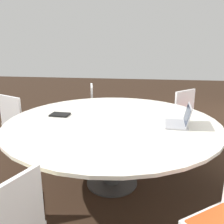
% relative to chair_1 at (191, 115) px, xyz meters
% --- Properties ---
extents(ground_plane, '(16.00, 16.00, 0.00)m').
position_rel_chair_1_xyz_m(ground_plane, '(1.07, -1.01, -0.53)').
color(ground_plane, black).
extents(conference_table, '(2.25, 2.25, 0.75)m').
position_rel_chair_1_xyz_m(conference_table, '(1.07, -1.01, 0.13)').
color(conference_table, '#333333').
rests_on(conference_table, ground_plane).
extents(chair_1, '(0.61, 0.61, 0.88)m').
position_rel_chair_1_xyz_m(chair_1, '(0.00, 0.00, 0.00)').
color(chair_1, silver).
rests_on(chair_1, ground_plane).
extents(chair_2, '(0.52, 0.51, 0.88)m').
position_rel_chair_1_xyz_m(chair_2, '(-0.35, -1.41, 0.00)').
color(chair_2, silver).
rests_on(chair_2, ground_plane).
extents(chair_3, '(0.57, 0.58, 0.88)m').
position_rel_chair_1_xyz_m(chair_3, '(0.50, -2.37, 0.00)').
color(chair_3, silver).
rests_on(chair_3, ground_plane).
extents(laptop, '(0.34, 0.26, 0.21)m').
position_rel_chair_1_xyz_m(laptop, '(1.12, -0.31, 0.27)').
color(laptop, '#99999E').
rests_on(laptop, conference_table).
extents(spiral_notebook, '(0.17, 0.22, 0.02)m').
position_rel_chair_1_xyz_m(spiral_notebook, '(0.95, -1.63, 0.23)').
color(spiral_notebook, black).
rests_on(spiral_notebook, conference_table).
extents(handbag, '(0.36, 0.16, 0.28)m').
position_rel_chair_1_xyz_m(handbag, '(-0.17, -1.92, -0.39)').
color(handbag, '#661E56').
rests_on(handbag, ground_plane).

